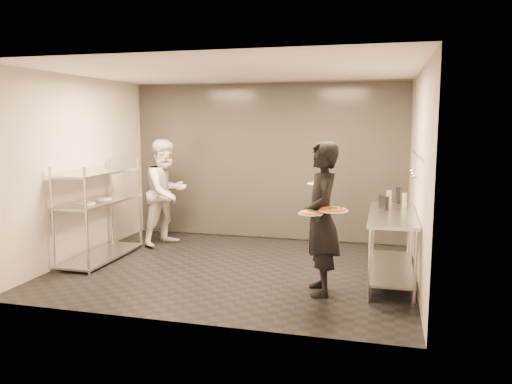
% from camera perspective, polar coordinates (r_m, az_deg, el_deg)
% --- Properties ---
extents(room_shell, '(5.00, 4.00, 2.80)m').
position_cam_1_polar(room_shell, '(8.16, -0.13, 3.08)').
color(room_shell, black).
rests_on(room_shell, ground).
extents(pass_rack, '(0.60, 1.60, 1.50)m').
position_cam_1_polar(pass_rack, '(8.01, -17.42, -1.95)').
color(pass_rack, silver).
rests_on(pass_rack, ground).
extents(prep_counter, '(0.60, 1.80, 0.92)m').
position_cam_1_polar(prep_counter, '(6.85, 15.25, -4.77)').
color(prep_counter, silver).
rests_on(prep_counter, ground).
extents(utensil_rail, '(0.07, 1.20, 0.31)m').
position_cam_1_polar(utensil_rail, '(6.71, 17.66, 2.85)').
color(utensil_rail, silver).
rests_on(utensil_rail, room_shell).
extents(waiter, '(0.62, 0.78, 1.88)m').
position_cam_1_polar(waiter, '(6.14, 7.47, -3.03)').
color(waiter, black).
rests_on(waiter, ground).
extents(chef, '(0.97, 1.07, 1.81)m').
position_cam_1_polar(chef, '(8.66, -10.23, -0.06)').
color(chef, silver).
rests_on(chef, ground).
extents(pizza_plate_near, '(0.29, 0.29, 0.05)m').
position_cam_1_polar(pizza_plate_near, '(5.89, 6.28, -2.37)').
color(pizza_plate_near, white).
rests_on(pizza_plate_near, waiter).
extents(pizza_plate_far, '(0.34, 0.34, 0.05)m').
position_cam_1_polar(pizza_plate_far, '(5.89, 8.85, -2.01)').
color(pizza_plate_far, white).
rests_on(pizza_plate_far, waiter).
extents(salad_plate, '(0.25, 0.25, 0.07)m').
position_cam_1_polar(salad_plate, '(6.35, 7.02, 1.11)').
color(salad_plate, white).
rests_on(salad_plate, waiter).
extents(pos_monitor, '(0.14, 0.26, 0.19)m').
position_cam_1_polar(pos_monitor, '(7.08, 14.37, -1.11)').
color(pos_monitor, black).
rests_on(pos_monitor, prep_counter).
extents(bottle_green, '(0.07, 0.07, 0.25)m').
position_cam_1_polar(bottle_green, '(7.12, 14.95, -0.84)').
color(bottle_green, gray).
rests_on(bottle_green, prep_counter).
extents(bottle_clear, '(0.06, 0.06, 0.21)m').
position_cam_1_polar(bottle_clear, '(7.21, 16.60, -0.95)').
color(bottle_clear, gray).
rests_on(bottle_clear, prep_counter).
extents(bottle_dark, '(0.07, 0.07, 0.24)m').
position_cam_1_polar(bottle_dark, '(7.56, 15.91, -0.39)').
color(bottle_dark, black).
rests_on(bottle_dark, prep_counter).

